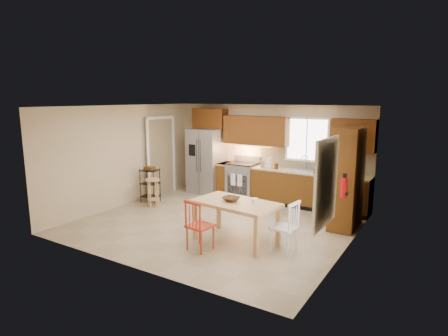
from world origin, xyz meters
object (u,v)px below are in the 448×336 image
Objects in this scene: pantry at (347,178)px; utility_cart at (150,185)px; table_bowl at (231,201)px; dining_table at (236,222)px; refrigerator at (206,161)px; chair_white at (284,226)px; bar_stool at (153,193)px; soap_bottle at (316,169)px; range_stove at (243,181)px; fire_extinguisher at (344,188)px; table_jar at (255,202)px; chair_red at (200,225)px.

pantry is 4.90m from utility_cart.
table_bowl is at bearing -31.22° from utility_cart.
refrigerator is at bearing 139.32° from dining_table.
pantry reaches higher than chair_white.
utility_cart is (-0.40, 0.34, 0.08)m from bar_stool.
soap_bottle reaches higher than chair_white.
dining_table is 1.78× the size of utility_cart.
refrigerator reaches higher than soap_bottle.
range_stove is (1.15, 0.06, -0.45)m from refrigerator.
soap_bottle is at bearing 14.10° from chair_white.
table_jar is (-1.40, -0.74, -0.30)m from fire_extinguisher.
fire_extinguisher reaches higher than table_bowl.
refrigerator is at bearing 137.19° from table_jar.
refrigerator is 5.06× the size of fire_extinguisher.
utility_cart reaches higher than dining_table.
chair_red is (-0.95, -3.43, -0.53)m from soap_bottle.
chair_red is at bearing -111.19° from table_bowl.
pantry is 1.07m from fire_extinguisher.
table_jar is (1.78, -2.77, 0.34)m from range_stove.
utility_cart is (-3.27, 1.22, 0.06)m from dining_table.
chair_red is 1.08m from table_jar.
soap_bottle is at bearing 84.64° from dining_table.
dining_table is 1.70× the size of chair_red.
refrigerator reaches higher than utility_cart.
dining_table is (1.43, -2.87, -0.08)m from range_stove.
chair_white is at bearing -37.99° from refrigerator.
bar_stool is (-3.47, -1.90, -0.64)m from soap_bottle.
range_stove is at bearing 161.71° from pantry.
table_bowl is (-1.05, -0.05, 0.31)m from chair_white.
dining_table is at bearing -63.45° from range_stove.
chair_red is at bearing -105.39° from soap_bottle.
dining_table is (-1.75, -0.83, -0.72)m from fire_extinguisher.
soap_bottle is (2.03, -0.08, 0.54)m from range_stove.
fire_extinguisher is at bearing 27.72° from table_jar.
range_stove is 1.00× the size of chair_white.
table_bowl is at bearing 75.53° from chair_red.
table_bowl is 0.36× the size of utility_cart.
chair_white is 1.29× the size of bar_stool.
chair_white is 1.04× the size of utility_cart.
utility_cart is at bearing -172.19° from pantry.
fire_extinguisher reaches higher than bar_stool.
fire_extinguisher is at bearing -38.67° from chair_white.
chair_white is (1.30, 0.70, 0.00)m from chair_red.
refrigerator is 3.75m from table_bowl.
dining_table is at bearing 68.41° from chair_red.
range_stove is at bearing 177.60° from soap_bottle.
pantry is 2.28× the size of chair_white.
range_stove is at bearing 113.84° from chair_red.
dining_table is at bearing -129.35° from pantry.
table_bowl is (-0.10, 0.00, 0.39)m from dining_table.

